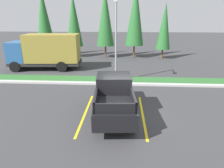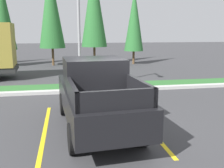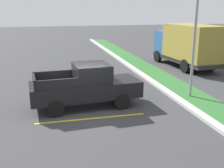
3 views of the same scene
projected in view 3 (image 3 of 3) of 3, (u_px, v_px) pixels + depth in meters
The scene contains 8 objects.
ground_plane at pixel (83, 112), 12.65m from camera, with size 120.00×120.00×0.00m, color #38383A.
parking_line_near at pixel (82, 97), 14.77m from camera, with size 0.12×4.80×0.01m, color yellow.
parking_line_far at pixel (91, 119), 11.87m from camera, with size 0.12×4.80×0.01m, color yellow.
curb_strip at pixel (182, 102), 13.76m from camera, with size 56.00×0.40×0.15m, color #B2B2AD.
grass_median at pixel (201, 101), 14.02m from camera, with size 56.00×1.80×0.06m, color #2D662D.
pickup_truck_main at pixel (87, 86), 13.06m from camera, with size 2.28×5.35×2.10m.
cargo_truck_distant at pixel (187, 44), 21.53m from camera, with size 6.96×2.93×3.40m.
street_light at pixel (192, 30), 13.73m from camera, with size 0.24×1.49×6.10m.
Camera 3 is at (11.80, -1.49, 4.68)m, focal length 43.74 mm.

